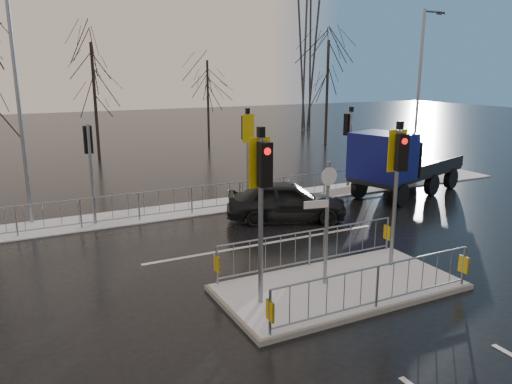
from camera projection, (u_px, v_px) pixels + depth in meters
name	position (u px, v px, depth m)	size (l,w,h in m)	color
ground	(339.00, 289.00, 12.41)	(120.00, 120.00, 0.00)	black
snow_verge	(211.00, 207.00, 19.86)	(30.00, 2.00, 0.04)	white
lane_markings	(347.00, 294.00, 12.12)	(8.00, 11.38, 0.01)	silver
traffic_island	(339.00, 275.00, 12.32)	(6.00, 3.04, 4.15)	slate
far_kerb_fixtures	(222.00, 184.00, 19.31)	(18.00, 0.65, 3.83)	gray
car_far_lane	(286.00, 201.00, 17.97)	(1.73, 4.29, 1.46)	black
flatbed_truck	(393.00, 163.00, 20.93)	(6.54, 4.00, 2.85)	black
tree_far_a	(93.00, 79.00, 29.47)	(3.75, 3.75, 7.08)	black
tree_far_b	(208.00, 87.00, 34.85)	(3.25, 3.25, 6.14)	black
tree_far_c	(328.00, 72.00, 35.52)	(4.00, 4.00, 7.55)	black
street_lamp_right	(420.00, 90.00, 23.36)	(1.25, 0.18, 8.00)	gray
street_lamp_left	(20.00, 95.00, 16.77)	(1.25, 0.18, 8.20)	gray
pylon_wires	(298.00, 2.00, 43.18)	(70.00, 2.38, 19.97)	#2D3033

